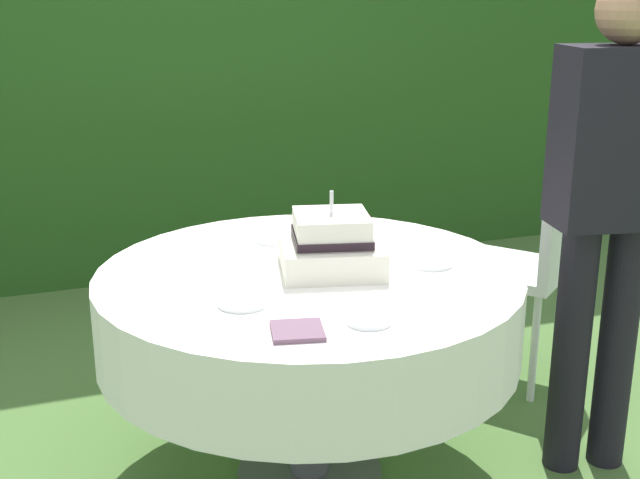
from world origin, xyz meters
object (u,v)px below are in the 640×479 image
wedding_cake (332,245)px  napkin_stack (297,331)px  cake_table (309,311)px  serving_plate_right (273,240)px  serving_plate_left (369,320)px  garden_chair (533,256)px  standing_person (610,200)px  serving_plate_far (430,263)px  serving_plate_near (243,303)px

wedding_cake → napkin_stack: size_ratio=2.82×
cake_table → serving_plate_right: size_ratio=11.10×
serving_plate_left → garden_chair: 1.32m
serving_plate_right → napkin_stack: (-0.17, -0.77, 0.00)m
garden_chair → standing_person: bearing=-104.8°
wedding_cake → serving_plate_right: size_ratio=3.14×
serving_plate_far → cake_table: bearing=168.7°
wedding_cake → serving_plate_near: 0.40m
cake_table → serving_plate_far: (0.38, -0.08, 0.14)m
serving_plate_far → standing_person: 0.59m
serving_plate_left → garden_chair: size_ratio=0.14×
serving_plate_far → napkin_stack: bearing=-147.3°
wedding_cake → standing_person: standing_person is taller
cake_table → napkin_stack: size_ratio=9.96×
serving_plate_near → serving_plate_right: same height
serving_plate_left → serving_plate_far: bearing=44.6°
cake_table → garden_chair: bearing=18.1°
serving_plate_right → standing_person: bearing=-32.5°
serving_plate_left → napkin_stack: (-0.20, -0.00, 0.00)m
napkin_stack → standing_person: size_ratio=0.08×
wedding_cake → serving_plate_near: bearing=-149.9°
serving_plate_right → serving_plate_near: bearing=-115.1°
serving_plate_near → cake_table: bearing=37.6°
standing_person → cake_table: bearing=164.4°
napkin_stack → garden_chair: bearing=32.3°
wedding_cake → serving_plate_far: bearing=-12.7°
cake_table → wedding_cake: 0.23m
serving_plate_left → standing_person: 0.93m
serving_plate_near → serving_plate_left: 0.36m
cake_table → serving_plate_near: serving_plate_near is taller
cake_table → wedding_cake: bearing=-5.5°
serving_plate_far → napkin_stack: (-0.57, -0.36, 0.00)m
serving_plate_left → serving_plate_right: size_ratio=1.04×
serving_plate_far → garden_chair: size_ratio=0.16×
serving_plate_far → serving_plate_near: bearing=-168.8°
garden_chair → cake_table: bearing=-161.9°
serving_plate_left → garden_chair: bearing=36.8°
serving_plate_right → napkin_stack: bearing=-102.5°
serving_plate_far → garden_chair: garden_chair is taller
cake_table → serving_plate_far: bearing=-11.3°
wedding_cake → napkin_stack: (-0.26, -0.43, -0.07)m
napkin_stack → garden_chair: size_ratio=0.15×
napkin_stack → serving_plate_left: bearing=0.5°
napkin_stack → standing_person: 1.12m
wedding_cake → serving_plate_right: 0.36m
cake_table → serving_plate_right: bearing=92.4°
serving_plate_left → cake_table: bearing=91.8°
wedding_cake → serving_plate_near: size_ratio=2.68×
serving_plate_near → serving_plate_left: bearing=-40.0°
serving_plate_far → serving_plate_left: size_ratio=1.14×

